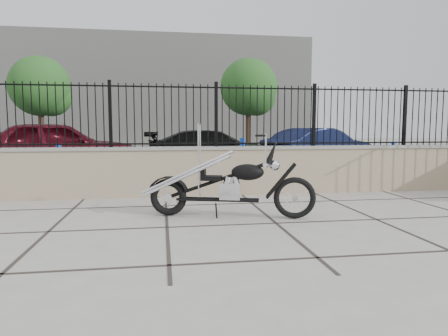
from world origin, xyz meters
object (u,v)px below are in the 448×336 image
car_blue (319,148)px  chopper_motorcycle (227,170)px  car_red (57,147)px  car_black (214,150)px

car_blue → chopper_motorcycle: bearing=123.4°
car_red → car_black: bearing=-99.7°
car_blue → car_black: bearing=61.5°
car_red → car_black: size_ratio=1.05×
chopper_motorcycle → car_black: 7.10m
chopper_motorcycle → car_red: (-3.96, 6.47, 0.07)m
car_black → chopper_motorcycle: bearing=178.9°
chopper_motorcycle → car_black: (0.73, 7.06, -0.08)m
car_red → car_blue: size_ratio=1.13×
chopper_motorcycle → car_blue: 8.04m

